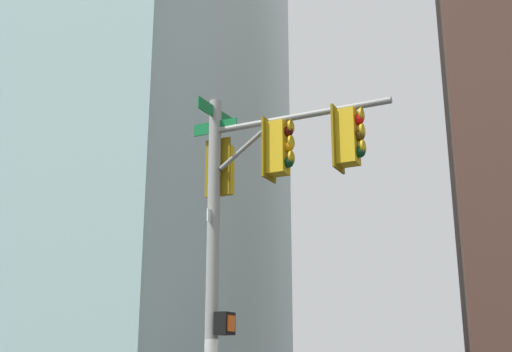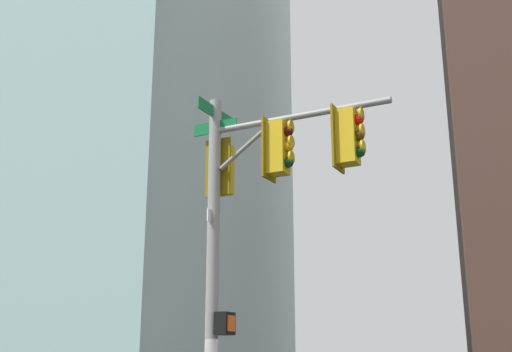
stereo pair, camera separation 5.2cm
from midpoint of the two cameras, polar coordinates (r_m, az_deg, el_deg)
signal_pole_assembly at (r=12.20m, az=-0.28°, el=-2.63°), size 3.96×1.38×7.10m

